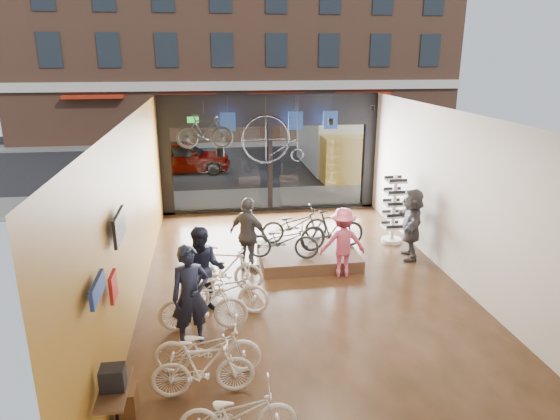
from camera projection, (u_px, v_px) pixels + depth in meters
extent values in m
cube|color=black|center=(304.00, 290.00, 11.05)|extent=(7.00, 12.00, 0.04)
cube|color=black|center=(307.00, 115.00, 9.91)|extent=(7.00, 12.00, 0.04)
cube|color=#8D641B|center=(133.00, 215.00, 10.00)|extent=(0.04, 12.00, 3.80)
cube|color=beige|center=(462.00, 201.00, 10.96)|extent=(0.04, 12.00, 3.80)
cube|color=beige|center=(424.00, 388.00, 4.79)|extent=(7.00, 0.04, 3.80)
cube|color=#198C26|center=(193.00, 120.00, 15.36)|extent=(0.35, 0.06, 0.18)
cube|color=black|center=(248.00, 158.00, 25.22)|extent=(30.00, 18.00, 0.02)
cube|color=slate|center=(266.00, 198.00, 17.83)|extent=(30.00, 2.40, 0.12)
cube|color=slate|center=(243.00, 143.00, 28.98)|extent=(30.00, 2.00, 0.12)
cube|color=brown|center=(237.00, 18.00, 29.27)|extent=(26.00, 5.00, 14.00)
imported|color=gray|center=(182.00, 157.00, 21.74)|extent=(4.22, 1.70, 1.44)
imported|color=silver|center=(238.00, 413.00, 6.62)|extent=(1.60, 0.61, 0.83)
imported|color=silver|center=(203.00, 368.00, 7.48)|extent=(1.57, 0.46, 0.94)
imported|color=silver|center=(208.00, 347.00, 8.03)|extent=(1.78, 0.77, 0.91)
imported|color=silver|center=(203.00, 306.00, 9.26)|extent=(1.70, 0.55, 1.01)
imported|color=silver|center=(224.00, 289.00, 9.97)|extent=(1.95, 1.11, 0.97)
imported|color=silver|center=(225.00, 268.00, 10.88)|extent=(1.75, 0.90, 1.01)
cube|color=#492C1D|center=(308.00, 256.00, 12.46)|extent=(2.40, 1.80, 0.30)
imported|color=#222726|center=(283.00, 240.00, 11.84)|extent=(1.80, 0.94, 0.90)
imported|color=#222726|center=(332.00, 229.00, 12.38)|extent=(1.78, 0.80, 1.04)
imported|color=#222726|center=(294.00, 225.00, 12.89)|extent=(1.81, 0.77, 0.92)
imported|color=#161C33|center=(190.00, 296.00, 8.72)|extent=(0.77, 0.61, 1.87)
imported|color=#161C33|center=(204.00, 270.00, 9.85)|extent=(0.91, 0.73, 1.79)
imported|color=#3F3F44|center=(249.00, 235.00, 11.73)|extent=(1.09, 1.03, 1.82)
imported|color=#CC4C72|center=(343.00, 243.00, 11.49)|extent=(1.10, 0.67, 1.65)
imported|color=#3F3F44|center=(411.00, 224.00, 12.50)|extent=(0.97, 1.77, 1.82)
imported|color=#222726|center=(204.00, 131.00, 13.86)|extent=(1.61, 0.58, 0.95)
cube|color=#1E3F99|center=(228.00, 122.00, 14.86)|extent=(0.45, 0.03, 0.55)
cube|color=#1E3F99|center=(296.00, 121.00, 15.14)|extent=(0.45, 0.03, 0.55)
cube|color=#1E3F99|center=(330.00, 120.00, 15.29)|extent=(0.45, 0.03, 0.55)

